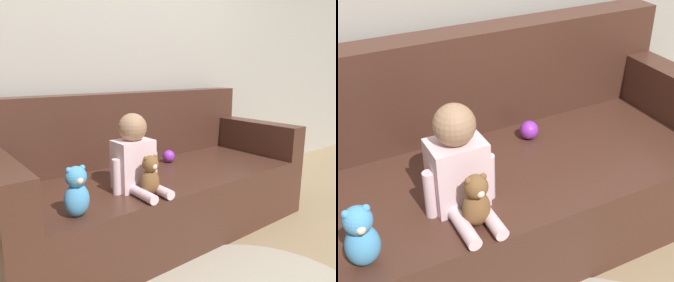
# 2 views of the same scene
# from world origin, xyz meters

# --- Properties ---
(ground_plane) EXTENTS (12.00, 12.00, 0.00)m
(ground_plane) POSITION_xyz_m (0.00, 0.00, 0.00)
(ground_plane) COLOR #9E8460
(couch) EXTENTS (2.16, 0.92, 0.95)m
(couch) POSITION_xyz_m (0.00, 0.07, 0.32)
(couch) COLOR #47281E
(couch) RESTS_ON ground_plane
(person_baby) EXTENTS (0.30, 0.37, 0.45)m
(person_baby) POSITION_xyz_m (-0.30, -0.19, 0.62)
(person_baby) COLOR silver
(person_baby) RESTS_ON couch
(teddy_bear_brown) EXTENTS (0.14, 0.11, 0.23)m
(teddy_bear_brown) POSITION_xyz_m (-0.30, -0.34, 0.54)
(teddy_bear_brown) COLOR brown
(teddy_bear_brown) RESTS_ON couch
(plush_toy_side) EXTENTS (0.12, 0.11, 0.25)m
(plush_toy_side) POSITION_xyz_m (-0.72, -0.34, 0.55)
(plush_toy_side) COLOR #4C9EDB
(plush_toy_side) RESTS_ON couch
(toy_ball) EXTENTS (0.09, 0.09, 0.09)m
(toy_ball) POSITION_xyz_m (0.21, 0.13, 0.48)
(toy_ball) COLOR purple
(toy_ball) RESTS_ON couch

